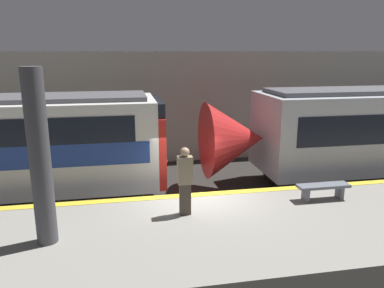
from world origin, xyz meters
name	(u,v)px	position (x,y,z in m)	size (l,w,h in m)	color
ground_plane	(197,224)	(0.00, 0.00, 0.00)	(120.00, 120.00, 0.00)	#282623
platform	(216,246)	(0.00, -2.24, 0.51)	(40.00, 4.49, 1.04)	gray
station_rear_barrier	(168,108)	(0.00, 6.88, 2.56)	(50.00, 0.15, 5.13)	#B2AD9E
support_pillar_near	(40,159)	(-3.84, -2.25, 2.93)	(0.44, 0.44, 3.82)	#47474C
person_waiting	(185,179)	(-0.61, -1.38, 1.97)	(0.38, 0.24, 1.78)	#473D33
platform_bench	(323,188)	(3.40, -1.15, 1.36)	(1.50, 0.40, 0.45)	slate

